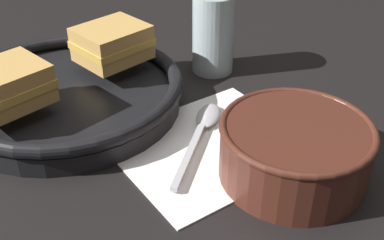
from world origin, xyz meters
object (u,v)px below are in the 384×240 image
spoon (204,126)px  skillet (68,93)px  soup_bowl (295,147)px  sandwich_near_left (112,43)px  drinking_glass (213,34)px  sandwich_near_right (6,86)px

spoon → skillet: skillet is taller
soup_bowl → sandwich_near_left: bearing=101.8°
spoon → drinking_glass: size_ratio=1.27×
soup_bowl → sandwich_near_right: bearing=130.4°
soup_bowl → drinking_glass: 0.26m
spoon → skillet: (-0.11, 0.15, 0.01)m
drinking_glass → soup_bowl: bearing=-108.5°
skillet → soup_bowl: bearing=-63.0°
soup_bowl → spoon: 0.13m
drinking_glass → sandwich_near_left: bearing=164.1°
soup_bowl → sandwich_near_right: 0.33m
sandwich_near_left → spoon: bearing=-78.6°
sandwich_near_left → drinking_glass: drinking_glass is taller
skillet → drinking_glass: 0.22m
soup_bowl → drinking_glass: bearing=71.5°
sandwich_near_right → drinking_glass: bearing=-1.2°
sandwich_near_right → sandwich_near_left: bearing=12.4°
spoon → sandwich_near_right: 0.23m
skillet → drinking_glass: (0.22, -0.02, 0.04)m
skillet → sandwich_near_right: (-0.08, -0.02, 0.04)m
soup_bowl → sandwich_near_left: 0.29m
drinking_glass → skillet: bearing=173.9°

